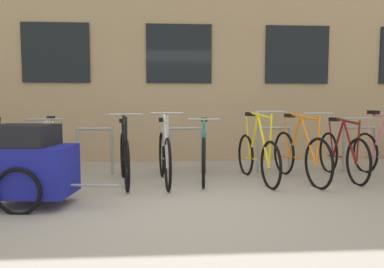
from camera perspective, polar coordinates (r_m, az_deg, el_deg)
name	(u,v)px	position (r m, az deg, el deg)	size (l,w,h in m)	color
ground_plane	(187,205)	(4.24, -0.76, -11.15)	(42.00, 42.00, 0.00)	#9E998E
storefront_building	(175,36)	(11.45, -2.67, 15.26)	(28.00, 8.01, 6.49)	tan
bike_rack	(186,145)	(6.02, -0.94, -1.75)	(6.59, 0.05, 0.78)	gray
bicycle_white	(50,158)	(5.62, -21.62, -3.60)	(0.48, 1.62, 1.00)	black
bicycle_silver	(164,156)	(5.36, -4.39, -3.48)	(0.44, 1.73, 1.07)	black
bicycle_orange	(300,154)	(5.73, 16.68, -3.12)	(0.44, 1.79, 1.07)	black
bicycle_yellow	(257,156)	(5.54, 10.27, -3.38)	(0.44, 1.70, 1.09)	black
bicycle_black	(124,157)	(5.40, -10.65, -3.56)	(0.47, 1.69, 1.06)	black
bicycle_maroon	(342,154)	(6.15, 22.68, -2.92)	(0.44, 1.71, 0.99)	black
bicycle_teal	(204,154)	(5.57, 1.91, -3.24)	(0.44, 1.75, 0.98)	black
bike_trailer	(30,163)	(4.50, -24.26, -4.25)	(1.48, 0.75, 0.95)	navy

